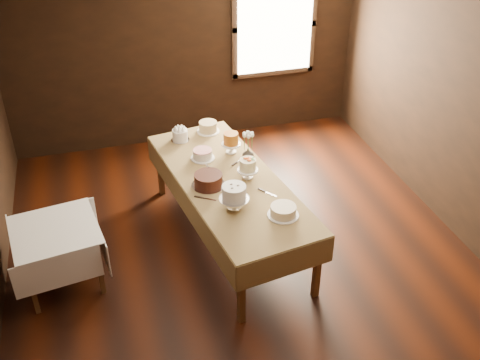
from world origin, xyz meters
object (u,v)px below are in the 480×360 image
at_px(cake_server_d, 241,160).
at_px(cake_server_e, 209,199).
at_px(cake_meringue, 180,136).
at_px(flower_vase, 248,154).
at_px(cake_server_b, 271,194).
at_px(cake_chocolate, 208,180).
at_px(cake_server_c, 209,167).
at_px(display_table, 229,184).
at_px(side_table, 55,236).
at_px(cake_flowers, 248,169).
at_px(cake_caramel, 231,144).
at_px(cake_cream, 283,211).
at_px(cake_swirl, 234,198).
at_px(cake_lattice, 203,155).
at_px(cake_speckled, 208,127).

xyz_separation_m(cake_server_d, cake_server_e, (-0.53, -0.67, 0.00)).
distance_m(cake_meringue, flower_vase, 0.93).
bearing_deg(cake_server_b, cake_server_d, 151.84).
bearing_deg(cake_meringue, cake_server_b, -63.91).
height_order(cake_chocolate, cake_server_c, cake_chocolate).
relative_size(display_table, cake_server_c, 11.37).
height_order(side_table, cake_server_d, cake_server_d).
xyz_separation_m(cake_flowers, cake_server_e, (-0.50, -0.29, -0.10)).
bearing_deg(cake_caramel, cake_meringue, 138.98).
xyz_separation_m(display_table, cake_caramel, (0.18, 0.56, 0.17)).
relative_size(cake_meringue, cake_server_b, 1.09).
height_order(side_table, cake_flowers, cake_flowers).
height_order(display_table, cake_server_b, cake_server_b).
height_order(cake_server_b, flower_vase, flower_vase).
bearing_deg(cake_cream, flower_vase, 91.02).
bearing_deg(cake_server_d, cake_cream, -121.03).
distance_m(display_table, cake_meringue, 1.07).
bearing_deg(cake_meringue, cake_swirl, -80.62).
height_order(cake_caramel, cake_swirl, cake_swirl).
distance_m(cake_chocolate, cake_server_b, 0.68).
bearing_deg(cake_flowers, cake_server_b, -69.85).
relative_size(cake_cream, flower_vase, 2.40).
xyz_separation_m(cake_meringue, cake_lattice, (0.17, -0.49, -0.02)).
xyz_separation_m(side_table, cake_flowers, (2.05, 0.21, 0.29)).
height_order(cake_meringue, flower_vase, cake_meringue).
bearing_deg(cake_cream, cake_chocolate, 128.98).
bearing_deg(cake_server_c, cake_caramel, -64.74).
height_order(cake_speckled, cake_lattice, cake_speckled).
bearing_deg(cake_meringue, cake_lattice, -71.35).
height_order(cake_meringue, cake_server_b, cake_meringue).
distance_m(display_table, cake_caramel, 0.61).
bearing_deg(side_table, cake_server_b, -4.32).
xyz_separation_m(display_table, cake_speckled, (0.04, 1.13, 0.12)).
relative_size(display_table, cake_meringue, 10.43).
height_order(side_table, cake_meringue, cake_meringue).
bearing_deg(cake_server_e, cake_server_c, 111.04).
bearing_deg(display_table, cake_lattice, 108.40).
relative_size(side_table, cake_meringue, 3.61).
height_order(cake_chocolate, flower_vase, cake_chocolate).
bearing_deg(cake_swirl, cake_server_d, 69.74).
bearing_deg(cake_server_d, cake_chocolate, -175.26).
distance_m(cake_lattice, cake_server_b, 1.05).
relative_size(cake_swirl, cake_server_c, 1.27).
bearing_deg(cake_caramel, cake_speckled, 103.55).
bearing_deg(cake_chocolate, side_table, -173.87).
bearing_deg(cake_server_d, cake_lattice, 123.28).
bearing_deg(cake_meringue, cake_caramel, -41.02).
relative_size(side_table, cake_caramel, 3.58).
bearing_deg(cake_chocolate, cake_lattice, 83.48).
bearing_deg(flower_vase, cake_speckled, 110.26).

